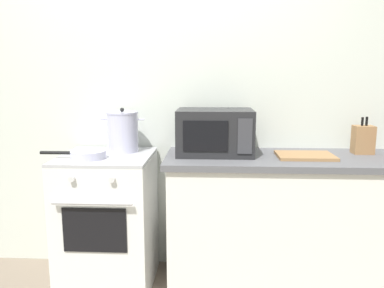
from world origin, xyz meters
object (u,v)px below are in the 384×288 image
object	(u,v)px
frying_pan	(87,154)
knife_block	(363,139)
microwave	(215,132)
stove	(108,221)
stock_pot	(123,132)
cutting_board	(305,156)

from	to	relation	value
frying_pan	knife_block	bearing A→B (deg)	7.81
frying_pan	microwave	bearing A→B (deg)	12.91
stove	frying_pan	world-z (taller)	frying_pan
stock_pot	microwave	size ratio (longest dim) A/B	0.61
frying_pan	knife_block	xyz separation A→B (m)	(1.81, 0.25, 0.07)
stove	microwave	world-z (taller)	microwave
cutting_board	knife_block	xyz separation A→B (m)	(0.41, 0.14, 0.09)
frying_pan	knife_block	world-z (taller)	knife_block
microwave	cutting_board	bearing A→B (deg)	-7.62
stock_pot	microwave	xyz separation A→B (m)	(0.63, -0.05, 0.01)
cutting_board	knife_block	bearing A→B (deg)	18.65
stock_pot	frying_pan	size ratio (longest dim) A/B	0.72
microwave	knife_block	size ratio (longest dim) A/B	2.00
stove	cutting_board	bearing A→B (deg)	0.05
knife_block	cutting_board	bearing A→B (deg)	-161.35
stove	knife_block	bearing A→B (deg)	4.69
stove	frying_pan	bearing A→B (deg)	-129.89
stock_pot	frying_pan	world-z (taller)	stock_pot
frying_pan	microwave	world-z (taller)	microwave
stove	cutting_board	xyz separation A→B (m)	(1.31, 0.00, 0.47)
microwave	frying_pan	bearing A→B (deg)	-167.09
frying_pan	cutting_board	size ratio (longest dim) A/B	1.17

